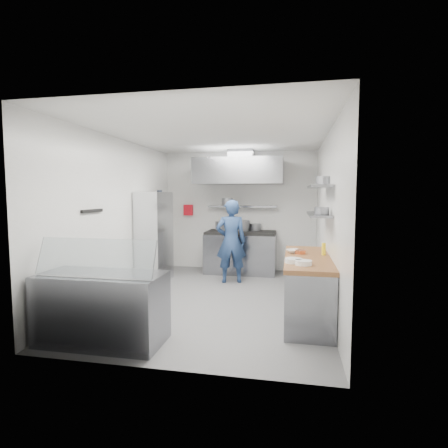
% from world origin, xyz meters
% --- Properties ---
extents(floor, '(5.00, 5.00, 0.00)m').
position_xyz_m(floor, '(0.00, 0.00, 0.00)').
color(floor, '#4E4E51').
rests_on(floor, ground).
extents(ceiling, '(5.00, 5.00, 0.00)m').
position_xyz_m(ceiling, '(0.00, 0.00, 2.80)').
color(ceiling, silver).
rests_on(ceiling, wall_back).
extents(wall_back, '(3.60, 2.80, 0.02)m').
position_xyz_m(wall_back, '(0.00, 2.50, 1.40)').
color(wall_back, white).
rests_on(wall_back, floor).
extents(wall_front, '(3.60, 2.80, 0.02)m').
position_xyz_m(wall_front, '(0.00, -2.50, 1.40)').
color(wall_front, white).
rests_on(wall_front, floor).
extents(wall_left, '(2.80, 5.00, 0.02)m').
position_xyz_m(wall_left, '(-1.80, 0.00, 1.40)').
color(wall_left, white).
rests_on(wall_left, floor).
extents(wall_right, '(2.80, 5.00, 0.02)m').
position_xyz_m(wall_right, '(1.80, 0.00, 1.40)').
color(wall_right, white).
rests_on(wall_right, floor).
extents(gas_range, '(1.60, 0.80, 0.90)m').
position_xyz_m(gas_range, '(0.10, 2.10, 0.45)').
color(gas_range, gray).
rests_on(gas_range, floor).
extents(cooktop, '(1.57, 0.78, 0.06)m').
position_xyz_m(cooktop, '(0.10, 2.10, 0.93)').
color(cooktop, black).
rests_on(cooktop, gas_range).
extents(stock_pot_left, '(0.30, 0.30, 0.20)m').
position_xyz_m(stock_pot_left, '(-0.38, 2.27, 1.06)').
color(stock_pot_left, slate).
rests_on(stock_pot_left, cooktop).
extents(stock_pot_mid, '(0.35, 0.35, 0.24)m').
position_xyz_m(stock_pot_mid, '(0.11, 2.23, 1.08)').
color(stock_pot_mid, slate).
rests_on(stock_pot_mid, cooktop).
extents(stock_pot_right, '(0.28, 0.28, 0.16)m').
position_xyz_m(stock_pot_right, '(0.39, 2.37, 1.04)').
color(stock_pot_right, slate).
rests_on(stock_pot_right, cooktop).
extents(over_range_shelf, '(1.60, 0.30, 0.04)m').
position_xyz_m(over_range_shelf, '(0.10, 2.34, 1.52)').
color(over_range_shelf, gray).
rests_on(over_range_shelf, wall_back).
extents(shelf_pot_a, '(0.26, 0.26, 0.18)m').
position_xyz_m(shelf_pot_a, '(-0.21, 2.10, 1.63)').
color(shelf_pot_a, slate).
rests_on(shelf_pot_a, over_range_shelf).
extents(extractor_hood, '(1.90, 1.15, 0.55)m').
position_xyz_m(extractor_hood, '(0.10, 1.93, 2.30)').
color(extractor_hood, gray).
rests_on(extractor_hood, wall_back).
extents(hood_duct, '(0.55, 0.55, 0.24)m').
position_xyz_m(hood_duct, '(0.10, 2.15, 2.68)').
color(hood_duct, slate).
rests_on(hood_duct, extractor_hood).
extents(red_firebox, '(0.22, 0.10, 0.26)m').
position_xyz_m(red_firebox, '(-1.25, 2.44, 1.42)').
color(red_firebox, red).
rests_on(red_firebox, wall_back).
extents(chef, '(0.70, 0.55, 1.69)m').
position_xyz_m(chef, '(0.03, 1.18, 0.85)').
color(chef, navy).
rests_on(chef, floor).
extents(wire_rack, '(0.50, 0.90, 1.85)m').
position_xyz_m(wire_rack, '(-1.53, 0.95, 0.93)').
color(wire_rack, silver).
rests_on(wire_rack, floor).
extents(rack_bin_a, '(0.15, 0.19, 0.17)m').
position_xyz_m(rack_bin_a, '(-1.53, 1.10, 0.80)').
color(rack_bin_a, white).
rests_on(rack_bin_a, wire_rack).
extents(rack_bin_b, '(0.14, 0.18, 0.16)m').
position_xyz_m(rack_bin_b, '(-1.53, 1.40, 1.30)').
color(rack_bin_b, yellow).
rests_on(rack_bin_b, wire_rack).
extents(rack_jar, '(0.11, 0.11, 0.18)m').
position_xyz_m(rack_jar, '(-1.48, 1.15, 1.80)').
color(rack_jar, black).
rests_on(rack_jar, wire_rack).
extents(knife_strip, '(0.04, 0.55, 0.05)m').
position_xyz_m(knife_strip, '(-1.78, -0.90, 1.55)').
color(knife_strip, black).
rests_on(knife_strip, wall_left).
extents(prep_counter_base, '(0.62, 2.00, 0.84)m').
position_xyz_m(prep_counter_base, '(1.48, -0.60, 0.42)').
color(prep_counter_base, gray).
rests_on(prep_counter_base, floor).
extents(prep_counter_top, '(0.65, 2.04, 0.06)m').
position_xyz_m(prep_counter_top, '(1.48, -0.60, 0.87)').
color(prep_counter_top, brown).
rests_on(prep_counter_top, prep_counter_base).
extents(plate_stack_a, '(0.23, 0.23, 0.06)m').
position_xyz_m(plate_stack_a, '(1.27, -1.13, 0.93)').
color(plate_stack_a, white).
rests_on(plate_stack_a, prep_counter_top).
extents(plate_stack_b, '(0.21, 0.21, 0.06)m').
position_xyz_m(plate_stack_b, '(1.40, -1.25, 0.93)').
color(plate_stack_b, white).
rests_on(plate_stack_b, prep_counter_top).
extents(copper_pan, '(0.16, 0.16, 0.06)m').
position_xyz_m(copper_pan, '(1.38, -0.39, 0.93)').
color(copper_pan, '#D36A3B').
rests_on(copper_pan, prep_counter_top).
extents(squeeze_bottle, '(0.06, 0.06, 0.18)m').
position_xyz_m(squeeze_bottle, '(1.72, -0.43, 0.99)').
color(squeeze_bottle, yellow).
rests_on(squeeze_bottle, prep_counter_top).
extents(mixing_bowl, '(0.28, 0.28, 0.05)m').
position_xyz_m(mixing_bowl, '(1.28, -0.32, 0.93)').
color(mixing_bowl, white).
rests_on(mixing_bowl, prep_counter_top).
extents(wall_shelf_lower, '(0.30, 1.30, 0.04)m').
position_xyz_m(wall_shelf_lower, '(1.64, -0.30, 1.50)').
color(wall_shelf_lower, gray).
rests_on(wall_shelf_lower, wall_right).
extents(wall_shelf_upper, '(0.30, 1.30, 0.04)m').
position_xyz_m(wall_shelf_upper, '(1.64, -0.30, 1.92)').
color(wall_shelf_upper, gray).
rests_on(wall_shelf_upper, wall_right).
extents(shelf_pot_c, '(0.21, 0.21, 0.10)m').
position_xyz_m(shelf_pot_c, '(1.67, -0.57, 1.57)').
color(shelf_pot_c, slate).
rests_on(shelf_pot_c, wall_shelf_lower).
extents(shelf_pot_d, '(0.27, 0.27, 0.14)m').
position_xyz_m(shelf_pot_d, '(1.74, -0.13, 2.01)').
color(shelf_pot_d, slate).
rests_on(shelf_pot_d, wall_shelf_upper).
extents(display_case, '(1.50, 0.70, 0.85)m').
position_xyz_m(display_case, '(-1.00, -2.00, 0.42)').
color(display_case, gray).
rests_on(display_case, floor).
extents(display_glass, '(1.47, 0.19, 0.42)m').
position_xyz_m(display_glass, '(-1.00, -2.12, 1.07)').
color(display_glass, silver).
rests_on(display_glass, display_case).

